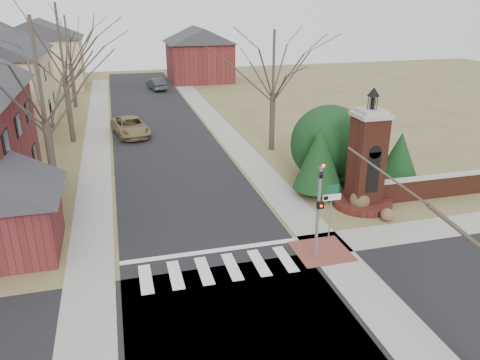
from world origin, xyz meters
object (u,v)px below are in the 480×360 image
object	(u,v)px
sign_post	(331,201)
distant_car	(157,84)
pickup_truck	(131,127)
traffic_signal_pole	(319,204)
brick_gate_monument	(366,169)

from	to	relation	value
sign_post	distant_car	xyz separation A→B (m)	(-3.99, 40.48, -1.23)
pickup_truck	traffic_signal_pole	bearing A→B (deg)	-82.63
sign_post	pickup_truck	distance (m)	22.15
traffic_signal_pole	distant_car	size ratio (longest dim) A/B	1.03
traffic_signal_pole	distant_car	distance (m)	42.02
distant_car	brick_gate_monument	bearing A→B (deg)	91.43
brick_gate_monument	pickup_truck	size ratio (longest dim) A/B	1.21
distant_car	sign_post	bearing A→B (deg)	85.89
sign_post	distant_car	size ratio (longest dim) A/B	0.63
traffic_signal_pole	distant_car	xyz separation A→B (m)	(-2.70, 41.90, -1.87)
traffic_signal_pole	brick_gate_monument	bearing A→B (deg)	43.24
brick_gate_monument	sign_post	bearing A→B (deg)	-138.58
brick_gate_monument	pickup_truck	bearing A→B (deg)	123.17
brick_gate_monument	distant_car	xyz separation A→B (m)	(-7.40, 37.48, -1.45)
sign_post	pickup_truck	bearing A→B (deg)	111.43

